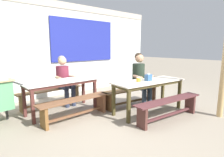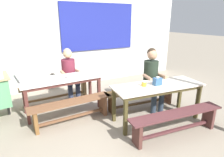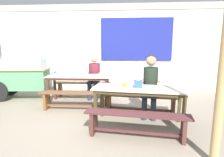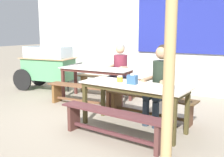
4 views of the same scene
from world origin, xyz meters
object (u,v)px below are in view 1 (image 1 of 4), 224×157
object	(u,v)px
bench_near_front	(169,106)
bench_far_front	(76,106)
person_center_facing	(64,77)
soup_bowl	(69,79)
dining_table_far	(62,84)
tissue_box	(148,77)
bench_near_back	(132,94)
bench_far_back	(51,95)
condiment_jar	(138,79)
person_right_near_table	(140,76)
dining_table_near	(149,84)

from	to	relation	value
bench_near_front	bench_far_front	bearing A→B (deg)	138.46
person_center_facing	soup_bowl	distance (m)	0.58
dining_table_far	tissue_box	bearing A→B (deg)	-40.44
bench_near_back	soup_bowl	distance (m)	1.59
bench_far_back	bench_near_back	size ratio (longest dim) A/B	0.98
dining_table_far	condiment_jar	bearing A→B (deg)	-44.20
bench_far_back	dining_table_far	bearing A→B (deg)	-87.99
person_right_near_table	person_center_facing	bearing A→B (deg)	138.33
person_right_near_table	person_center_facing	world-z (taller)	person_right_near_table
bench_far_back	condiment_jar	size ratio (longest dim) A/B	16.70
tissue_box	soup_bowl	xyz separation A→B (m)	(-1.30, 1.21, -0.05)
bench_near_back	soup_bowl	xyz separation A→B (m)	(-1.38, 0.64, 0.46)
soup_bowl	tissue_box	bearing A→B (deg)	-42.90
bench_far_back	person_right_near_table	size ratio (longest dim) A/B	1.24
dining_table_far	person_right_near_table	distance (m)	1.92
dining_table_far	dining_table_near	bearing A→B (deg)	-40.04
dining_table_near	bench_far_front	world-z (taller)	dining_table_near
person_right_near_table	person_center_facing	xyz separation A→B (m)	(-1.44, 1.28, -0.04)
condiment_jar	person_center_facing	bearing A→B (deg)	118.10
condiment_jar	soup_bowl	xyz separation A→B (m)	(-1.05, 1.14, -0.02)
dining_table_far	person_center_facing	xyz separation A→B (m)	(0.31, 0.51, 0.06)
bench_far_back	person_center_facing	size ratio (longest dim) A/B	1.32
dining_table_far	bench_far_front	xyz separation A→B (m)	(0.02, -0.57, -0.36)
person_right_near_table	bench_near_front	bearing A→B (deg)	-106.93
condiment_jar	dining_table_near	bearing A→B (deg)	-13.96
bench_far_front	person_center_facing	bearing A→B (deg)	74.99
tissue_box	bench_near_back	bearing A→B (deg)	81.93
bench_near_back	soup_bowl	bearing A→B (deg)	155.23
person_right_near_table	soup_bowl	bearing A→B (deg)	155.42
person_right_near_table	bench_far_front	bearing A→B (deg)	173.55
bench_far_back	bench_near_front	size ratio (longest dim) A/B	0.95
bench_near_front	tissue_box	xyz separation A→B (m)	(0.04, 0.57, 0.50)
dining_table_far	bench_far_back	world-z (taller)	dining_table_far
bench_far_front	person_right_near_table	size ratio (longest dim) A/B	1.19
condiment_jar	bench_near_back	bearing A→B (deg)	56.50
bench_far_back	bench_near_back	bearing A→B (deg)	-38.63
dining_table_near	bench_far_back	bearing A→B (deg)	129.61
person_right_near_table	bench_near_back	bearing A→B (deg)	156.68
bench_far_back	bench_near_front	xyz separation A→B (m)	(1.45, -2.40, 0.01)
condiment_jar	bench_near_front	bearing A→B (deg)	-71.58
dining_table_far	person_right_near_table	bearing A→B (deg)	-23.70
bench_near_back	condiment_jar	xyz separation A→B (m)	(-0.33, -0.50, 0.48)
bench_far_back	soup_bowl	size ratio (longest dim) A/B	9.99
person_right_near_table	dining_table_near	bearing A→B (deg)	-118.34
dining_table_near	bench_far_front	size ratio (longest dim) A/B	1.13
bench_near_front	person_center_facing	size ratio (longest dim) A/B	1.39
bench_far_front	person_right_near_table	world-z (taller)	person_right_near_table
condiment_jar	person_right_near_table	bearing A→B (deg)	37.95
bench_far_front	person_center_facing	distance (m)	1.20
bench_near_front	tissue_box	distance (m)	0.76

